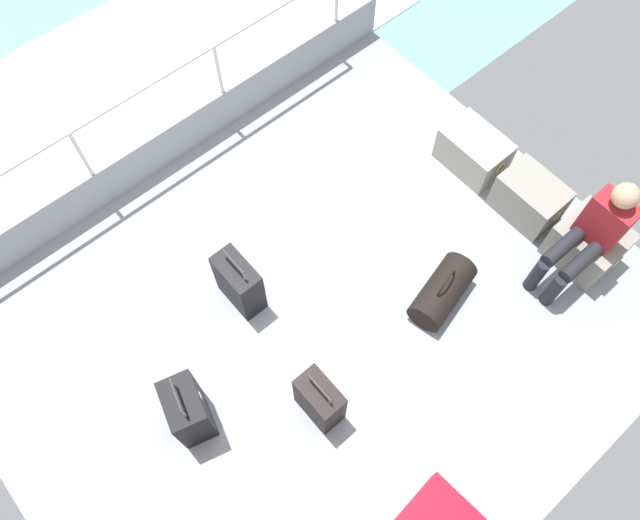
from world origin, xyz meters
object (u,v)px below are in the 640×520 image
cargo_crate_2 (587,244)px  suitcase_1 (188,410)px  cargo_crate_1 (529,198)px  duffel_bag (442,292)px  suitcase_0 (320,400)px  suitcase_4 (239,283)px  cargo_crate_0 (473,151)px  passenger_seated (591,235)px

cargo_crate_2 → suitcase_1: (-1.03, -3.38, 0.09)m
suitcase_1 → cargo_crate_1: bearing=83.1°
cargo_crate_2 → duffel_bag: duffel_bag is taller
suitcase_0 → duffel_bag: suitcase_0 is taller
suitcase_0 → cargo_crate_1: bearing=93.5°
suitcase_4 → duffel_bag: 1.67m
cargo_crate_0 → suitcase_1: suitcase_1 is taller
passenger_seated → suitcase_1: 3.37m
passenger_seated → suitcase_0: size_ratio=1.78×
duffel_bag → cargo_crate_0: bearing=123.2°
passenger_seated → suitcase_1: size_ratio=1.48×
passenger_seated → suitcase_0: (-0.46, -2.41, -0.33)m
cargo_crate_0 → cargo_crate_1: 0.68m
duffel_bag → passenger_seated: bearing=64.1°
cargo_crate_2 → passenger_seated: passenger_seated is taller
cargo_crate_0 → duffel_bag: size_ratio=0.94×
cargo_crate_0 → cargo_crate_1: (0.68, -0.01, 0.02)m
duffel_bag → suitcase_4: bearing=-131.4°
cargo_crate_2 → suitcase_4: bearing=-123.0°
suitcase_0 → suitcase_1: size_ratio=0.83×
cargo_crate_0 → suitcase_0: suitcase_0 is taller
passenger_seated → suitcase_1: bearing=-107.9°
cargo_crate_1 → suitcase_0: size_ratio=0.96×
cargo_crate_1 → duffel_bag: bearing=-84.4°
suitcase_1 → duffel_bag: 2.23m
passenger_seated → suitcase_0: 2.48m
cargo_crate_0 → suitcase_0: 2.72m
cargo_crate_2 → suitcase_4: (-1.61, -2.47, 0.07)m
cargo_crate_1 → suitcase_0: (0.16, -2.58, 0.06)m
cargo_crate_1 → suitcase_1: suitcase_1 is taller
cargo_crate_0 → passenger_seated: 1.37m
suitcase_0 → suitcase_1: (-0.57, -0.78, 0.03)m
suitcase_1 → duffel_bag: bearing=76.3°
suitcase_4 → suitcase_1: bearing=-57.6°
cargo_crate_0 → passenger_seated: (1.30, -0.18, 0.41)m
cargo_crate_0 → suitcase_4: (-0.31, -2.46, 0.09)m
cargo_crate_0 → suitcase_4: bearing=-97.1°
cargo_crate_2 → duffel_bag: size_ratio=0.83×
cargo_crate_2 → suitcase_1: bearing=-106.9°
cargo_crate_2 → passenger_seated: bearing=-90.0°
cargo_crate_0 → passenger_seated: size_ratio=0.57×
suitcase_4 → duffel_bag: bearing=48.6°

